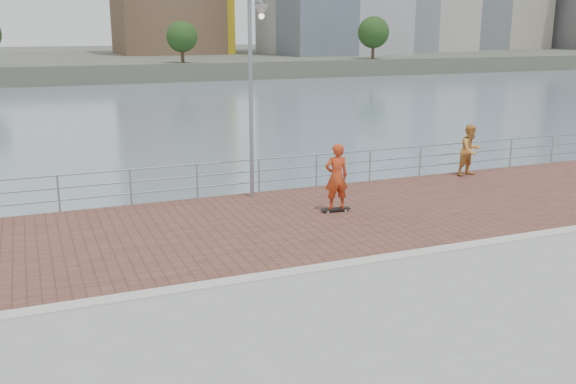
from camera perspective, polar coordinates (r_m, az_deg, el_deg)
name	(u,v)px	position (r m, az deg, el deg)	size (l,w,h in m)	color
water	(321,350)	(15.24, 2.94, -13.88)	(400.00, 400.00, 0.00)	slate
brick_lane	(266,224)	(17.54, -1.99, -2.88)	(40.00, 6.80, 0.02)	brown
curb	(322,268)	(14.39, 3.04, -6.74)	(40.00, 0.40, 0.06)	#B7B5AD
far_shore	(53,59)	(134.87, -20.20, 11.00)	(320.00, 95.00, 2.50)	#4C5142
guardrail	(228,174)	(20.48, -5.32, 1.57)	(39.06, 0.06, 1.13)	#8C9EA8
street_lamp	(255,57)	(19.28, -2.93, 11.93)	(0.45, 1.31, 6.18)	gray
skateboard	(336,209)	(18.71, 4.27, -1.52)	(0.87, 0.30, 0.10)	black
skateboarder	(336,177)	(18.47, 4.33, 1.38)	(0.70, 0.46, 1.93)	#BD3B19
bystander	(470,150)	(23.98, 15.90, 3.59)	(0.90, 0.70, 1.86)	#D38C3E
shoreline_trees	(21,35)	(89.12, -22.66, 12.73)	(109.55, 4.84, 6.45)	#473323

